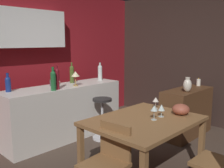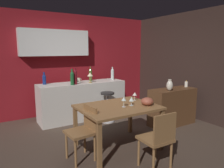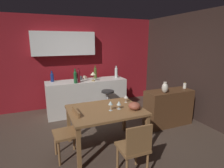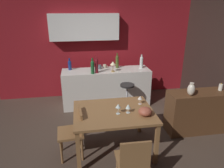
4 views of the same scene
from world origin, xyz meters
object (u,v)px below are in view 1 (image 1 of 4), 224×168
wine_glass_left (154,109)px  fruit_bowl (181,109)px  wine_bottle_clear (100,72)px  wine_bottle_olive (72,74)px  wine_bottle_cobalt (8,83)px  wine_glass_center (156,100)px  sideboard_cabinet (186,112)px  counter_lamp (75,75)px  wine_glass_right (161,108)px  chair_by_doorway (223,162)px  wine_bottle_green (53,80)px  cup_cream (57,82)px  pillar_candle_tall (198,82)px  cup_slate (52,83)px  bar_stool (102,117)px  chair_near_window (108,161)px  wine_bottle_ruby (57,78)px  vase_ceramic_ivory (187,85)px  dining_table (144,126)px

wine_glass_left → fruit_bowl: (0.40, -0.12, -0.07)m
wine_bottle_clear → wine_bottle_olive: bearing=169.0°
wine_bottle_olive → wine_bottle_cobalt: bearing=179.1°
wine_glass_center → wine_bottle_cobalt: 2.15m
sideboard_cabinet → counter_lamp: bearing=137.5°
wine_glass_center → wine_glass_right: bearing=-135.6°
chair_by_doorway → wine_bottle_clear: (0.90, 2.68, 0.59)m
chair_by_doorway → wine_bottle_green: bearing=97.5°
wine_glass_right → wine_bottle_clear: size_ratio=0.45×
cup_cream → wine_bottle_olive: bearing=-6.2°
fruit_bowl → pillar_candle_tall: bearing=18.6°
cup_slate → pillar_candle_tall: size_ratio=0.77×
bar_stool → wine_bottle_green: bearing=158.8°
cup_cream → pillar_candle_tall: (2.03, -1.60, -0.06)m
sideboard_cabinet → chair_near_window: bearing=-171.0°
bar_stool → wine_bottle_cobalt: wine_bottle_cobalt is taller
wine_glass_left → pillar_candle_tall: 2.13m
chair_by_doorway → bar_stool: 2.18m
fruit_bowl → wine_bottle_green: (-0.68, 1.76, 0.26)m
wine_bottle_clear → wine_bottle_olive: wine_bottle_olive is taller
chair_near_window → cup_cream: (0.76, 2.00, 0.48)m
wine_bottle_clear → wine_bottle_ruby: 1.14m
pillar_candle_tall → wine_bottle_olive: bearing=137.7°
wine_bottle_olive → counter_lamp: 0.34m
cup_slate → pillar_candle_tall: (2.16, -1.53, -0.07)m
wine_bottle_clear → vase_ceramic_ivory: (0.45, -1.59, -0.13)m
chair_near_window → wine_bottle_ruby: size_ratio=2.26×
wine_bottle_green → pillar_candle_tall: (2.35, -1.19, -0.18)m
dining_table → cup_slate: 1.90m
dining_table → cup_cream: (0.11, 1.95, 0.29)m
wine_glass_center → counter_lamp: 1.47m
wine_bottle_cobalt → cup_cream: bearing=1.0°
wine_bottle_green → wine_bottle_ruby: (0.09, 0.04, 0.01)m
bar_stool → wine_glass_right: bearing=-102.8°
sideboard_cabinet → pillar_candle_tall: (0.47, 0.03, 0.47)m
sideboard_cabinet → wine_glass_left: (-1.61, -0.42, 0.46)m
sideboard_cabinet → fruit_bowl: bearing=-156.1°
counter_lamp → bar_stool: bearing=-53.7°
wine_bottle_green → cup_slate: bearing=59.5°
bar_stool → cup_cream: size_ratio=6.29×
chair_by_doorway → wine_bottle_green: (-0.32, 2.42, 0.59)m
fruit_bowl → wine_bottle_clear: 2.11m
counter_lamp → cup_cream: bearing=113.9°
chair_by_doorway → vase_ceramic_ivory: vase_ceramic_ivory is taller
wine_bottle_clear → pillar_candle_tall: bearing=-52.0°
wine_bottle_olive → vase_ceramic_ivory: bearing=-58.6°
wine_glass_right → pillar_candle_tall: bearing=12.9°
wine_bottle_cobalt → vase_ceramic_ivory: size_ratio=1.16×
dining_table → counter_lamp: size_ratio=5.27×
fruit_bowl → cup_slate: size_ratio=1.82×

